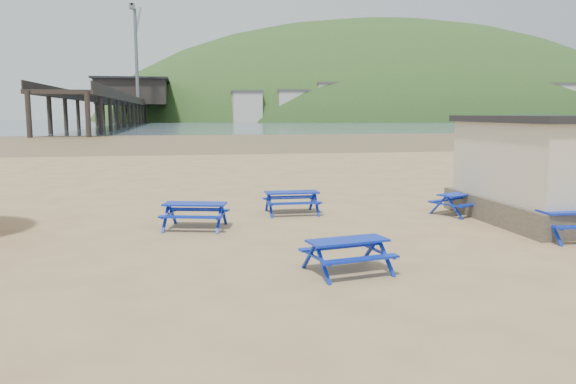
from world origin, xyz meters
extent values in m
plane|color=tan|center=(0.00, 0.00, 0.00)|extent=(400.00, 400.00, 0.00)
plane|color=olive|center=(0.00, 55.00, 0.00)|extent=(400.00, 400.00, 0.00)
plane|color=#485A67|center=(0.00, 170.00, 0.01)|extent=(400.00, 400.00, 0.00)
cube|color=#1507A1|center=(-1.68, 1.72, 0.70)|extent=(1.84, 1.09, 0.05)
cube|color=#1507A1|center=(-1.53, 2.28, 0.43)|extent=(1.73, 0.67, 0.05)
cube|color=#1507A1|center=(-1.82, 1.17, 0.43)|extent=(1.73, 0.67, 0.05)
cube|color=#1507A1|center=(1.44, 3.53, 0.70)|extent=(1.72, 0.69, 0.05)
cube|color=#1507A1|center=(1.45, 4.10, 0.43)|extent=(1.72, 0.26, 0.05)
cube|color=#1507A1|center=(1.43, 2.96, 0.43)|extent=(1.72, 0.26, 0.05)
cube|color=#1507A1|center=(6.75, 2.39, 0.66)|extent=(1.75, 1.24, 0.05)
cube|color=#1507A1|center=(6.52, 2.89, 0.41)|extent=(1.58, 0.87, 0.05)
cube|color=#1507A1|center=(6.97, 1.90, 0.41)|extent=(1.58, 0.87, 0.05)
cube|color=#1507A1|center=(1.27, -3.31, 0.66)|extent=(1.73, 0.94, 0.05)
cube|color=#1507A1|center=(1.17, -2.77, 0.41)|extent=(1.65, 0.54, 0.05)
cube|color=#1507A1|center=(1.38, -3.84, 0.41)|extent=(1.65, 0.54, 0.05)
cube|color=#1507A1|center=(7.88, -1.46, 0.73)|extent=(1.83, 0.80, 0.05)
cube|color=#1507A1|center=(7.91, -0.86, 0.45)|extent=(1.81, 0.35, 0.05)
cube|color=black|center=(-18.00, 175.00, 6.00)|extent=(9.00, 220.00, 0.60)
cube|color=black|center=(-18.00, 186.00, 10.00)|extent=(22.00, 30.00, 8.00)
cube|color=black|center=(-18.00, 186.00, 14.30)|extent=(24.00, 32.00, 0.60)
cylinder|color=slate|center=(-15.00, 164.00, 20.00)|extent=(1.00, 1.00, 28.00)
cube|color=slate|center=(-15.00, 178.00, 33.00)|extent=(0.60, 25.63, 12.38)
ellipsoid|color=#2D4C1E|center=(90.00, 230.00, -10.00)|extent=(264.00, 144.00, 108.00)
camera|label=1|loc=(-1.97, -14.00, 3.23)|focal=35.00mm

